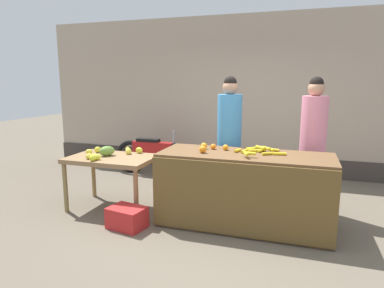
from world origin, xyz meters
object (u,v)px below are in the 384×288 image
vendor_woman_blue_shirt (229,142)px  parked_motorcycle (153,154)px  produce_crate (127,218)px  vendor_woman_pink_shirt (313,146)px  produce_sack (187,180)px

vendor_woman_blue_shirt → parked_motorcycle: size_ratio=1.16×
produce_crate → vendor_woman_pink_shirt: bearing=30.6°
parked_motorcycle → produce_sack: (1.02, -0.99, -0.13)m
vendor_woman_pink_shirt → produce_sack: 1.93m
vendor_woman_blue_shirt → produce_sack: 0.97m
vendor_woman_blue_shirt → produce_sack: (-0.69, 0.14, -0.67)m
vendor_woman_blue_shirt → vendor_woman_pink_shirt: size_ratio=1.01×
vendor_woman_blue_shirt → produce_crate: 1.75m
vendor_woman_blue_shirt → produce_sack: size_ratio=3.43×
produce_crate → produce_sack: size_ratio=0.81×
vendor_woman_blue_shirt → vendor_woman_pink_shirt: 1.13m
vendor_woman_blue_shirt → produce_crate: vendor_woman_blue_shirt is taller
vendor_woman_blue_shirt → parked_motorcycle: bearing=146.5°
parked_motorcycle → vendor_woman_blue_shirt: bearing=-33.5°
vendor_woman_pink_shirt → produce_crate: bearing=-149.4°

